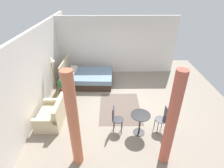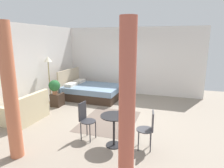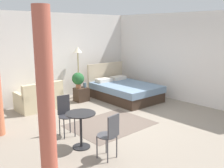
% 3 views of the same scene
% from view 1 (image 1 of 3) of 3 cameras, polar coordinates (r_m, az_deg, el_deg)
% --- Properties ---
extents(ground_plane, '(8.81, 8.94, 0.02)m').
position_cam_1_polar(ground_plane, '(7.24, 2.09, -6.02)').
color(ground_plane, gray).
extents(wall_back, '(8.81, 0.12, 2.87)m').
position_cam_1_polar(wall_back, '(7.01, -22.77, 3.90)').
color(wall_back, silver).
rests_on(wall_back, ground).
extents(wall_right, '(0.12, 5.94, 2.87)m').
position_cam_1_polar(wall_right, '(9.20, 1.45, 12.19)').
color(wall_right, silver).
rests_on(wall_right, ground).
extents(area_rug, '(2.00, 1.54, 0.01)m').
position_cam_1_polar(area_rug, '(6.96, 2.55, -7.63)').
color(area_rug, '#66564C').
rests_on(area_rug, ground).
extents(bed, '(1.65, 2.27, 1.14)m').
position_cam_1_polar(bed, '(8.51, -7.90, 1.98)').
color(bed, '#38281E').
rests_on(bed, ground).
extents(couch, '(1.25, 0.83, 0.85)m').
position_cam_1_polar(couch, '(6.51, -18.46, -9.36)').
color(couch, beige).
rests_on(couch, ground).
extents(nightstand, '(0.44, 0.35, 0.46)m').
position_cam_1_polar(nightstand, '(7.62, -14.68, -2.91)').
color(nightstand, '#38281E').
rests_on(nightstand, ground).
extents(potted_plant, '(0.40, 0.40, 0.51)m').
position_cam_1_polar(potted_plant, '(7.28, -15.52, 0.18)').
color(potted_plant, '#935B3D').
rests_on(potted_plant, nightstand).
extents(vase, '(0.10, 0.10, 0.16)m').
position_cam_1_polar(vase, '(7.56, -14.50, -0.46)').
color(vase, slate).
rests_on(vase, nightstand).
extents(floor_lamp, '(0.29, 0.29, 1.76)m').
position_cam_1_polar(floor_lamp, '(7.36, -18.82, 6.03)').
color(floor_lamp, '#99844C').
rests_on(floor_lamp, ground).
extents(balcony_table, '(0.60, 0.60, 0.73)m').
position_cam_1_polar(balcony_table, '(5.71, 8.96, -11.40)').
color(balcony_table, black).
rests_on(balcony_table, ground).
extents(cafe_chair_near_window, '(0.42, 0.42, 0.87)m').
position_cam_1_polar(cafe_chair_near_window, '(5.94, 16.15, -10.22)').
color(cafe_chair_near_window, '#3F3F44').
rests_on(cafe_chair_near_window, ground).
extents(cafe_chair_near_couch, '(0.41, 0.41, 0.91)m').
position_cam_1_polar(cafe_chair_near_couch, '(5.69, 1.14, -10.54)').
color(cafe_chair_near_couch, '#2D2D33').
rests_on(cafe_chair_near_couch, ground).
extents(curtain_left, '(0.27, 0.27, 2.72)m').
position_cam_1_polar(curtain_left, '(4.55, 18.50, -11.30)').
color(curtain_left, '#C15B47').
rests_on(curtain_left, ground).
extents(curtain_right, '(0.27, 0.27, 2.72)m').
position_cam_1_polar(curtain_right, '(4.40, -12.21, -11.88)').
color(curtain_right, '#D1704C').
rests_on(curtain_right, ground).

